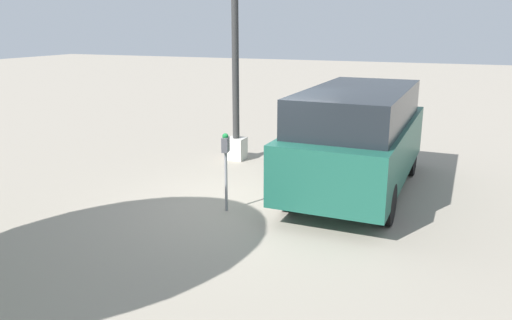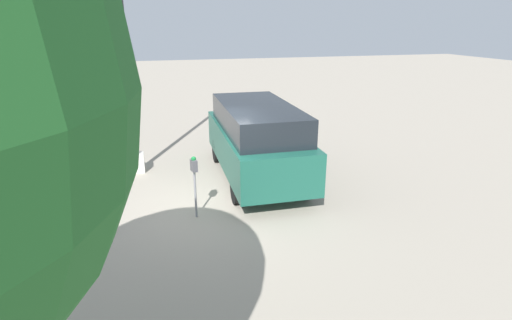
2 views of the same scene
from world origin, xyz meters
The scene contains 4 objects.
ground_plane centered at (0.00, 0.00, 0.00)m, with size 80.00×80.00×0.00m, color gray.
parking_meter_near centered at (-0.47, 0.40, 1.07)m, with size 0.22×0.15×1.45m.
lamp_post centered at (2.91, 1.72, 2.43)m, with size 0.44×0.44×6.87m.
parked_van centered at (1.53, -1.56, 1.15)m, with size 5.18×2.09×2.11m.
Camera 2 is at (-8.70, 1.25, 4.19)m, focal length 28.00 mm.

